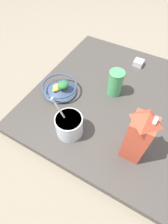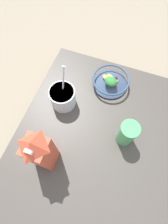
% 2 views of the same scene
% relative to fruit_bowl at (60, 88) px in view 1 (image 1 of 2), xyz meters
% --- Properties ---
extents(ground_plane, '(6.00, 6.00, 0.00)m').
position_rel_fruit_bowl_xyz_m(ground_plane, '(0.13, -0.33, -0.09)').
color(ground_plane, gray).
extents(countertop, '(0.98, 0.98, 0.05)m').
position_rel_fruit_bowl_xyz_m(countertop, '(0.13, -0.33, -0.06)').
color(countertop, '#47423D').
rests_on(countertop, ground_plane).
extents(fruit_bowl, '(0.20, 0.20, 0.08)m').
position_rel_fruit_bowl_xyz_m(fruit_bowl, '(0.00, 0.00, 0.00)').
color(fruit_bowl, '#384C6B').
rests_on(fruit_bowl, countertop).
extents(milk_carton, '(0.09, 0.09, 0.30)m').
position_rel_fruit_bowl_xyz_m(milk_carton, '(-0.16, -0.49, 0.11)').
color(milk_carton, '#CC4C33').
rests_on(milk_carton, countertop).
extents(yogurt_tub, '(0.13, 0.14, 0.22)m').
position_rel_fruit_bowl_xyz_m(yogurt_tub, '(-0.20, -0.19, 0.03)').
color(yogurt_tub, silver).
rests_on(yogurt_tub, countertop).
extents(drinking_cup, '(0.09, 0.09, 0.15)m').
position_rel_fruit_bowl_xyz_m(drinking_cup, '(0.15, -0.27, 0.04)').
color(drinking_cup, '#4CB266').
rests_on(drinking_cup, countertop).
extents(spice_jar, '(0.06, 0.06, 0.04)m').
position_rel_fruit_bowl_xyz_m(spice_jar, '(0.46, -0.31, -0.02)').
color(spice_jar, silver).
rests_on(spice_jar, countertop).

